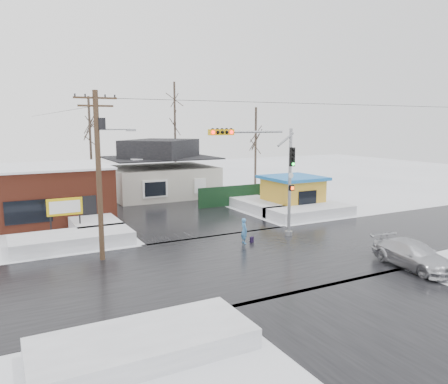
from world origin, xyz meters
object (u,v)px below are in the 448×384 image
traffic_signal (270,168)px  marquee_sign (65,208)px  kiosk (293,193)px  car (413,255)px  utility_pole (100,166)px  pedestrian (244,231)px

traffic_signal → marquee_sign: 13.42m
kiosk → car: (-3.77, -15.26, -0.79)m
traffic_signal → utility_pole: size_ratio=0.78×
utility_pole → pedestrian: (8.36, -0.79, -4.33)m
utility_pole → kiosk: size_ratio=1.96×
traffic_signal → kiosk: bearing=44.8°
traffic_signal → marquee_sign: traffic_signal is taller
utility_pole → kiosk: bearing=20.4°
marquee_sign → pedestrian: size_ratio=1.62×
utility_pole → traffic_signal: bearing=-2.9°
marquee_sign → kiosk: (18.50, 0.50, -0.46)m
kiosk → traffic_signal: bearing=-135.2°
traffic_signal → car: traffic_signal is taller
pedestrian → traffic_signal: bearing=-77.7°
traffic_signal → pedestrian: traffic_signal is taller
kiosk → pedestrian: size_ratio=2.93×
utility_pole → pedestrian: 9.45m
utility_pole → car: bearing=-32.7°
car → kiosk: bearing=81.4°
traffic_signal → marquee_sign: (-11.43, 6.53, -2.62)m
car → marquee_sign: bearing=140.3°
kiosk → marquee_sign: bearing=-178.4°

